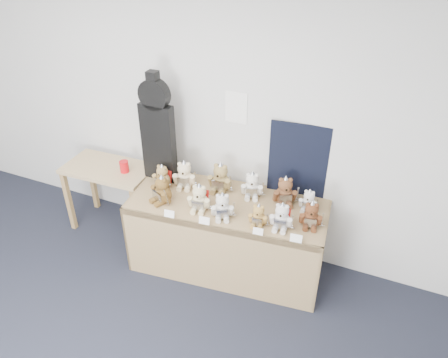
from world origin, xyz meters
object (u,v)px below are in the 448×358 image
at_px(red_cup, 124,167).
at_px(teddy_front_left, 199,198).
at_px(teddy_front_centre, 222,207).
at_px(teddy_back_centre_right, 252,186).
at_px(teddy_front_far_right, 282,217).
at_px(teddy_front_right, 258,216).
at_px(teddy_back_end, 309,201).
at_px(teddy_front_far_left, 162,190).
at_px(side_table, 110,177).
at_px(teddy_back_centre_left, 220,178).
at_px(display_table, 226,221).
at_px(guitar_case, 157,129).
at_px(teddy_front_end, 311,216).
at_px(teddy_back_left, 184,176).
at_px(teddy_back_right, 285,192).
at_px(teddy_back_far_left, 162,177).

distance_m(red_cup, teddy_front_left, 1.00).
distance_m(teddy_front_centre, teddy_back_centre_right, 0.42).
bearing_deg(teddy_front_far_right, teddy_back_centre_right, 133.48).
height_order(teddy_front_right, teddy_back_centre_right, teddy_back_centre_right).
xyz_separation_m(teddy_front_left, teddy_front_far_right, (0.74, 0.04, -0.01)).
distance_m(teddy_front_left, teddy_back_end, 0.96).
bearing_deg(teddy_front_far_left, teddy_back_end, 41.90).
bearing_deg(side_table, teddy_front_centre, -13.64).
bearing_deg(teddy_back_centre_left, display_table, -58.65).
xyz_separation_m(guitar_case, teddy_front_end, (1.53, -0.16, -0.42)).
bearing_deg(teddy_back_left, teddy_back_centre_left, -4.19).
distance_m(red_cup, teddy_front_right, 1.54).
distance_m(teddy_front_far_left, teddy_front_end, 1.33).
bearing_deg(teddy_front_far_right, teddy_front_left, 177.58).
bearing_deg(red_cup, display_table, -6.82).
xyz_separation_m(teddy_front_end, teddy_back_end, (-0.08, 0.22, -0.02)).
bearing_deg(guitar_case, teddy_back_centre_right, 4.27).
bearing_deg(side_table, teddy_back_left, -1.50).
relative_size(teddy_back_centre_left, teddy_back_end, 1.40).
xyz_separation_m(teddy_back_left, teddy_back_centre_right, (0.64, 0.10, -0.01)).
relative_size(red_cup, teddy_front_far_left, 0.41).
relative_size(teddy_front_centre, teddy_back_right, 0.90).
relative_size(teddy_front_end, teddy_back_far_left, 1.03).
distance_m(teddy_front_right, teddy_back_left, 0.88).
height_order(teddy_front_far_left, teddy_front_end, teddy_front_far_left).
bearing_deg(teddy_front_end, teddy_back_centre_left, 157.49).
height_order(teddy_front_left, teddy_front_right, teddy_front_left).
height_order(teddy_front_far_right, teddy_back_centre_left, teddy_back_centre_left).
distance_m(display_table, teddy_front_far_right, 0.60).
bearing_deg(red_cup, teddy_back_far_left, -7.34).
height_order(red_cup, teddy_front_end, teddy_front_end).
relative_size(guitar_case, teddy_front_far_right, 4.05).
relative_size(teddy_front_centre, teddy_front_far_right, 1.00).
relative_size(guitar_case, teddy_back_end, 4.80).
bearing_deg(teddy_back_centre_right, teddy_back_right, -13.70).
bearing_deg(teddy_back_right, teddy_front_centre, -159.70).
bearing_deg(teddy_back_right, teddy_back_end, -28.10).
bearing_deg(teddy_back_centre_right, teddy_front_end, -36.60).
distance_m(display_table, teddy_front_end, 0.80).
xyz_separation_m(teddy_front_centre, teddy_back_right, (0.43, 0.42, 0.01)).
bearing_deg(red_cup, teddy_front_end, -2.83).
height_order(side_table, teddy_front_right, teddy_front_right).
distance_m(teddy_front_far_right, teddy_back_right, 0.36).
xyz_separation_m(side_table, teddy_back_centre_left, (1.23, 0.09, 0.25)).
relative_size(teddy_front_left, teddy_back_left, 0.95).
relative_size(teddy_back_centre_left, teddy_back_far_left, 1.24).
height_order(guitar_case, teddy_front_centre, guitar_case).
relative_size(teddy_front_right, teddy_front_end, 0.85).
bearing_deg(teddy_front_end, teddy_back_centre_right, 149.76).
relative_size(teddy_front_far_left, teddy_front_end, 1.12).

